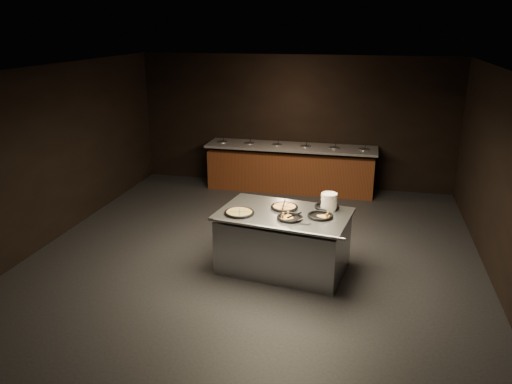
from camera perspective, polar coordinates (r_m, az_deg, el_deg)
room at (r=7.39m, az=-0.34°, el=2.43°), size 7.02×8.02×2.92m
salad_bar at (r=11.03m, az=3.94°, el=2.43°), size 3.70×0.83×1.18m
serving_counter at (r=7.48m, az=3.15°, el=-5.73°), size 2.03×1.47×0.90m
plate_stack at (r=7.44m, az=8.33°, el=-1.11°), size 0.24×0.24×0.25m
pan_veggie_whole at (r=7.24m, az=-1.92°, el=-2.35°), size 0.44×0.44×0.04m
pan_cheese_whole at (r=7.47m, az=3.26°, el=-1.71°), size 0.41×0.41×0.04m
pan_cheese_slices_a at (r=7.54m, az=8.11°, el=-1.67°), size 0.37×0.37×0.04m
pan_cheese_slices_b at (r=7.07m, az=3.89°, el=-2.93°), size 0.37×0.37×0.04m
pan_veggie_slices at (r=7.18m, az=7.37°, el=-2.69°), size 0.37×0.37×0.04m
server_left at (r=7.41m, az=3.27°, el=-1.47°), size 0.09×0.30×0.14m
server_right at (r=6.92m, az=4.77°, el=-2.90°), size 0.34×0.11×0.16m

